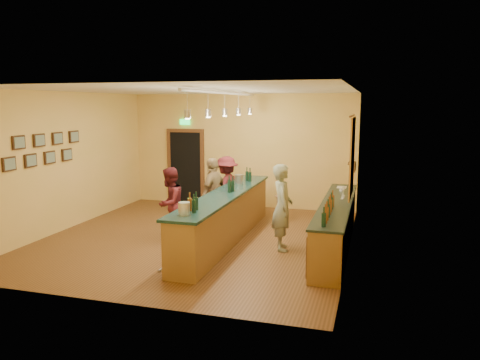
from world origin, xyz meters
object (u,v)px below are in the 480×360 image
(customer_b, at_px, (214,194))
(bar_stool, at_px, (281,201))
(customer_c, at_px, (226,188))
(customer_a, at_px, (170,204))
(tasting_bar, at_px, (225,213))
(bartender, at_px, (282,207))
(back_counter, at_px, (336,224))

(customer_b, height_order, bar_stool, customer_b)
(bar_stool, bearing_deg, customer_b, -133.74)
(customer_c, bearing_deg, customer_a, -4.40)
(tasting_bar, height_order, customer_a, customer_a)
(tasting_bar, xyz_separation_m, customer_a, (-1.20, -0.19, 0.18))
(bar_stool, bearing_deg, tasting_bar, -109.52)
(bartender, relative_size, customer_c, 1.07)
(tasting_bar, height_order, bartender, bartender)
(tasting_bar, xyz_separation_m, customer_b, (-0.55, 0.81, 0.24))
(back_counter, relative_size, customer_a, 2.89)
(tasting_bar, relative_size, customer_c, 3.13)
(back_counter, bearing_deg, bar_stool, 127.34)
(customer_a, xyz_separation_m, customer_b, (0.65, 1.00, 0.06))
(bartender, bearing_deg, tasting_bar, 62.09)
(customer_a, bearing_deg, back_counter, 100.42)
(back_counter, bearing_deg, tasting_bar, -175.53)
(customer_a, bearing_deg, customer_c, 166.15)
(bar_stool, bearing_deg, bartender, -78.35)
(bartender, bearing_deg, customer_a, 71.69)
(customer_b, bearing_deg, tasting_bar, 43.88)
(back_counter, distance_m, bar_stool, 2.54)
(back_counter, height_order, tasting_bar, tasting_bar)
(back_counter, relative_size, tasting_bar, 0.89)
(bartender, xyz_separation_m, customer_a, (-2.48, 0.06, -0.09))
(back_counter, distance_m, bartender, 1.18)
(tasting_bar, relative_size, customer_b, 3.00)
(back_counter, relative_size, bar_stool, 7.34)
(tasting_bar, bearing_deg, customer_a, -171.03)
(bartender, relative_size, bar_stool, 2.81)
(back_counter, relative_size, customer_c, 2.80)
(tasting_bar, xyz_separation_m, bar_stool, (0.78, 2.20, -0.13))
(customer_c, bearing_deg, tasting_bar, 30.98)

